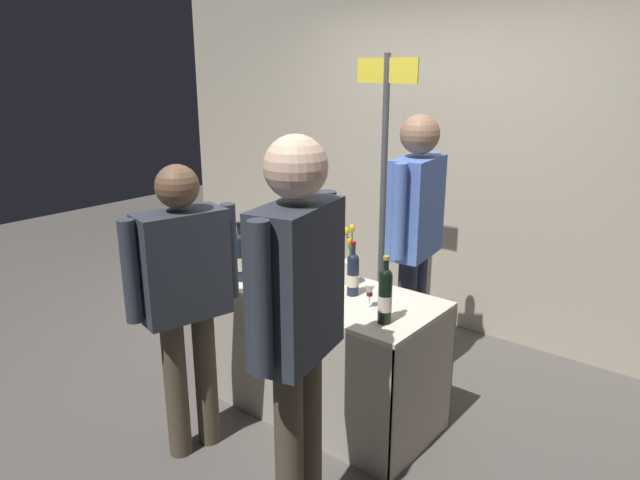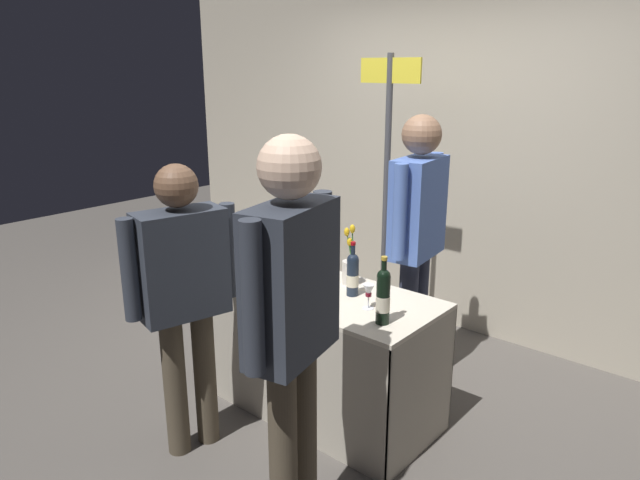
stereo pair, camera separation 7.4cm
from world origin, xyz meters
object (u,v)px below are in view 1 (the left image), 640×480
at_px(tasting_table, 320,330).
at_px(vendor_presenter, 415,226).
at_px(flower_vase, 350,268).
at_px(taster_foreground_right, 184,288).
at_px(display_bottle_0, 308,270).
at_px(wine_glass_near_vendor, 289,277).
at_px(wine_glass_near_taster, 370,292).
at_px(featured_wine_bottle, 385,295).
at_px(wine_glass_mid, 311,268).
at_px(booth_signpost, 384,180).

distance_m(tasting_table, vendor_presenter, 0.88).
bearing_deg(flower_vase, taster_foreground_right, -112.18).
bearing_deg(display_bottle_0, flower_vase, 75.07).
xyz_separation_m(tasting_table, wine_glass_near_vendor, (-0.12, -0.14, 0.35)).
bearing_deg(wine_glass_near_taster, vendor_presenter, 101.03).
relative_size(flower_vase, taster_foreground_right, 0.24).
xyz_separation_m(tasting_table, wine_glass_near_taster, (0.37, -0.04, 0.35)).
bearing_deg(vendor_presenter, tasting_table, -26.45).
bearing_deg(display_bottle_0, tasting_table, 87.94).
bearing_deg(wine_glass_near_taster, display_bottle_0, -170.08).
distance_m(display_bottle_0, flower_vase, 0.31).
bearing_deg(wine_glass_near_taster, taster_foreground_right, -134.27).
bearing_deg(taster_foreground_right, display_bottle_0, -11.51).
bearing_deg(wine_glass_near_vendor, featured_wine_bottle, -0.56).
height_order(wine_glass_mid, wine_glass_near_taster, wine_glass_near_taster).
xyz_separation_m(featured_wine_bottle, vendor_presenter, (-0.30, 0.80, 0.13)).
bearing_deg(wine_glass_near_vendor, taster_foreground_right, -107.00).
distance_m(vendor_presenter, booth_signpost, 0.52).
xyz_separation_m(display_bottle_0, vendor_presenter, (0.24, 0.77, 0.13)).
distance_m(wine_glass_near_taster, vendor_presenter, 0.74).
xyz_separation_m(taster_foreground_right, booth_signpost, (0.12, 1.64, 0.32)).
distance_m(wine_glass_mid, taster_foreground_right, 0.81).
bearing_deg(featured_wine_bottle, booth_signpost, 123.67).
bearing_deg(vendor_presenter, taster_foreground_right, -27.90).
bearing_deg(flower_vase, wine_glass_near_vendor, -120.64).
xyz_separation_m(wine_glass_mid, vendor_presenter, (0.35, 0.60, 0.19)).
distance_m(featured_wine_bottle, flower_vase, 0.57).
relative_size(wine_glass_mid, wine_glass_near_taster, 0.92).
relative_size(tasting_table, featured_wine_bottle, 4.01).
bearing_deg(wine_glass_near_taster, wine_glass_mid, 168.25).
xyz_separation_m(wine_glass_near_taster, taster_foreground_right, (-0.67, -0.69, 0.07)).
bearing_deg(booth_signpost, display_bottle_0, -80.56).
bearing_deg(wine_glass_near_taster, tasting_table, 173.79).
xyz_separation_m(flower_vase, vendor_presenter, (0.16, 0.47, 0.18)).
height_order(taster_foreground_right, booth_signpost, booth_signpost).
bearing_deg(tasting_table, booth_signpost, 100.74).
height_order(display_bottle_0, taster_foreground_right, taster_foreground_right).
distance_m(tasting_table, wine_glass_near_taster, 0.51).
height_order(tasting_table, booth_signpost, booth_signpost).
relative_size(flower_vase, vendor_presenter, 0.21).
bearing_deg(vendor_presenter, flower_vase, -25.60).
bearing_deg(wine_glass_mid, wine_glass_near_vendor, -90.23).
height_order(wine_glass_mid, vendor_presenter, vendor_presenter).
height_order(tasting_table, flower_vase, flower_vase).
bearing_deg(taster_foreground_right, featured_wine_bottle, -41.11).
height_order(featured_wine_bottle, display_bottle_0, featured_wine_bottle).
xyz_separation_m(tasting_table, wine_glass_mid, (-0.12, 0.06, 0.34)).
bearing_deg(taster_foreground_right, flower_vase, -8.32).
xyz_separation_m(featured_wine_bottle, wine_glass_near_taster, (-0.16, 0.10, -0.05)).
distance_m(wine_glass_mid, wine_glass_near_taster, 0.50).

